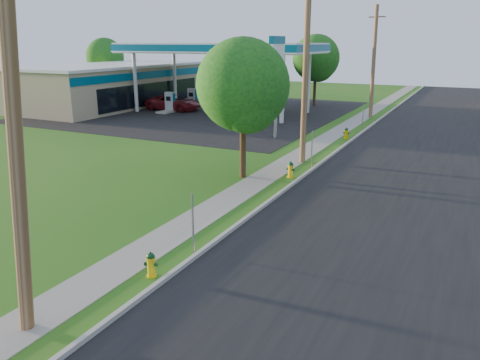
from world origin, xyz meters
name	(u,v)px	position (x,y,z in m)	size (l,w,h in m)	color
ground_plane	(93,318)	(0.00, 0.00, 0.00)	(140.00, 140.00, 0.00)	#1F5C15
road	(367,216)	(4.50, 10.00, 0.01)	(8.00, 120.00, 0.02)	black
curb	(272,200)	(0.50, 10.00, 0.07)	(0.15, 120.00, 0.15)	#A7A498
sidewalk	(235,195)	(-1.25, 10.00, 0.01)	(1.50, 120.00, 0.03)	gray
forecourt	(203,111)	(-16.00, 32.00, 0.01)	(26.00, 28.00, 0.02)	black
utility_pole_near	(14,128)	(-0.60, -1.00, 4.80)	(1.40, 0.32, 9.48)	brown
utility_pole_mid	(306,72)	(-0.60, 17.00, 4.95)	(1.40, 0.32, 9.80)	brown
utility_pole_far	(374,62)	(-0.60, 35.00, 4.80)	(1.40, 0.32, 9.50)	brown
sign_post_near	(193,224)	(0.25, 4.20, 1.00)	(0.05, 0.04, 2.00)	gray
sign_post_mid	(312,150)	(0.25, 16.00, 1.00)	(0.05, 0.04, 2.00)	gray
sign_post_far	(363,118)	(0.25, 28.20, 1.00)	(0.05, 0.04, 2.00)	gray
gas_canopy	(221,49)	(-14.00, 32.00, 5.90)	(18.18, 9.18, 6.40)	silver
fuel_pump_nw	(170,104)	(-18.50, 30.00, 0.72)	(1.20, 3.20, 1.90)	#A7A498
fuel_pump_ne	(255,110)	(-9.50, 30.00, 0.72)	(1.20, 3.20, 1.90)	#A7A498
fuel_pump_sw	(192,100)	(-18.50, 34.00, 0.72)	(1.20, 3.20, 1.90)	#A7A498
fuel_pump_se	(273,105)	(-9.50, 34.00, 0.72)	(1.20, 3.20, 1.90)	#A7A498
convenience_store	(114,84)	(-26.98, 32.00, 2.13)	(10.40, 22.40, 4.25)	tan
price_pylon	(277,58)	(-4.50, 22.50, 5.43)	(0.34, 2.04, 6.85)	gray
tree_verge	(244,89)	(-2.14, 12.72, 4.33)	(4.44, 4.44, 6.73)	#322412
tree_lot	(317,60)	(-7.51, 40.69, 4.70)	(4.82, 4.82, 7.30)	#322412
tree_back	(105,58)	(-34.21, 38.90, 4.52)	(4.63, 4.63, 7.02)	#322412
hydrant_near	(151,265)	(-0.01, 2.35, 0.38)	(0.40, 0.36, 0.77)	gold
hydrant_mid	(291,170)	(-0.08, 13.75, 0.40)	(0.43, 0.38, 0.83)	yellow
hydrant_far	(346,133)	(-0.06, 24.62, 0.39)	(0.41, 0.36, 0.79)	#DAA900
car_red	(173,103)	(-18.83, 31.00, 0.77)	(2.55, 5.52, 1.53)	maroon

